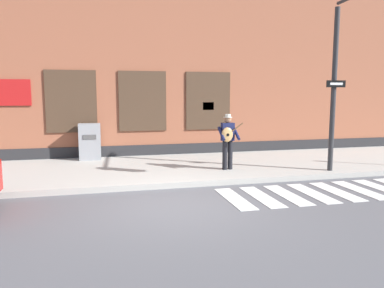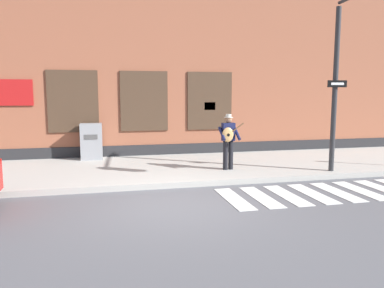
# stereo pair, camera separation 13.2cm
# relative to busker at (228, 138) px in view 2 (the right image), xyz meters

# --- Properties ---
(ground_plane) EXTENTS (160.00, 160.00, 0.00)m
(ground_plane) POSITION_rel_busker_xyz_m (-2.19, -2.88, -1.13)
(ground_plane) COLOR #56565B
(sidewalk) EXTENTS (28.00, 4.69, 0.15)m
(sidewalk) POSITION_rel_busker_xyz_m (-2.19, 1.02, -1.05)
(sidewalk) COLOR #ADAAA3
(sidewalk) RESTS_ON ground
(building_backdrop) EXTENTS (28.00, 4.06, 8.58)m
(building_backdrop) POSITION_rel_busker_xyz_m (-2.19, 5.36, 3.16)
(building_backdrop) COLOR #99563D
(building_backdrop) RESTS_ON ground
(crosswalk) EXTENTS (5.20, 1.90, 0.01)m
(crosswalk) POSITION_rel_busker_xyz_m (1.66, -2.63, -1.12)
(crosswalk) COLOR silver
(crosswalk) RESTS_ON ground
(busker) EXTENTS (0.71, 0.52, 1.70)m
(busker) POSITION_rel_busker_xyz_m (0.00, 0.00, 0.00)
(busker) COLOR black
(busker) RESTS_ON sidewalk
(traffic_light) EXTENTS (0.60, 2.68, 4.98)m
(traffic_light) POSITION_rel_busker_xyz_m (2.93, -1.88, 2.47)
(traffic_light) COLOR #2D2D30
(traffic_light) RESTS_ON sidewalk
(utility_box) EXTENTS (0.75, 0.58, 1.27)m
(utility_box) POSITION_rel_busker_xyz_m (-4.13, 2.91, -0.34)
(utility_box) COLOR gray
(utility_box) RESTS_ON sidewalk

